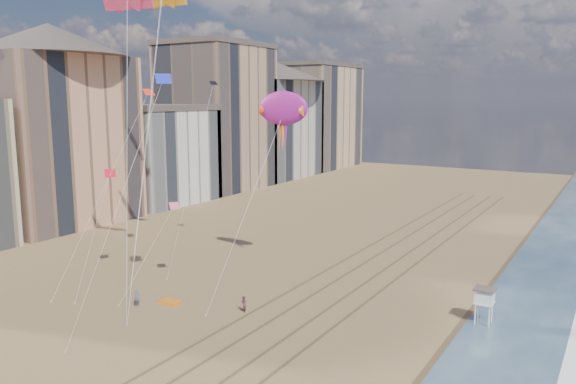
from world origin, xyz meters
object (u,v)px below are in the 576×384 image
object	(u,v)px
kite_flyer_a	(137,298)
kite_flyer_b	(244,304)
grounded_kite	(170,302)
show_kite	(283,109)
lifeguard_stand	(485,297)

from	to	relation	value
kite_flyer_a	kite_flyer_b	world-z (taller)	kite_flyer_a
grounded_kite	show_kite	xyz separation A→B (m)	(4.36, 12.18, 16.94)
show_kite	kite_flyer_b	size ratio (longest dim) A/B	14.27
show_kite	kite_flyer_b	bearing A→B (deg)	-76.45
lifeguard_stand	grounded_kite	bearing A→B (deg)	-158.51
grounded_kite	lifeguard_stand	bearing A→B (deg)	13.94
lifeguard_stand	show_kite	bearing A→B (deg)	173.46
lifeguard_stand	grounded_kite	distance (m)	26.89
grounded_kite	kite_flyer_a	xyz separation A→B (m)	(-1.88, -2.09, 0.67)
grounded_kite	kite_flyer_b	bearing A→B (deg)	6.03
grounded_kite	show_kite	distance (m)	21.32
show_kite	kite_flyer_a	distance (m)	22.52
lifeguard_stand	kite_flyer_b	size ratio (longest dim) A/B	2.02
grounded_kite	kite_flyer_b	size ratio (longest dim) A/B	1.29
kite_flyer_a	grounded_kite	bearing A→B (deg)	13.41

